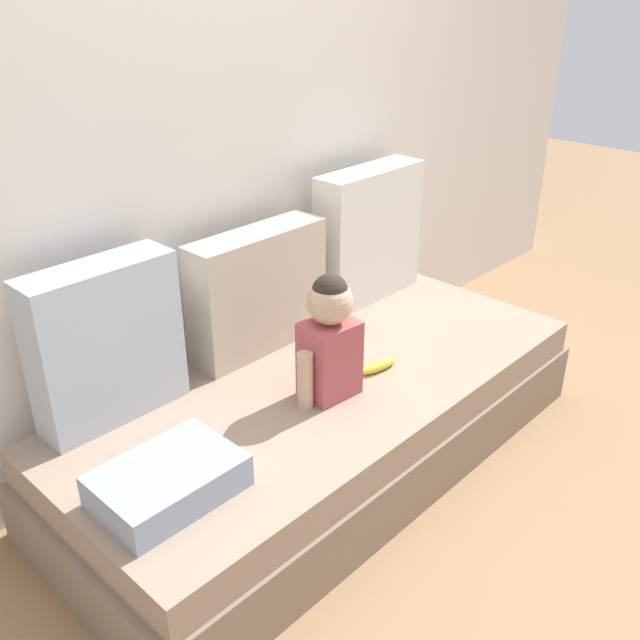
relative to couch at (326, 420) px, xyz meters
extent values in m
plane|color=#93704C|center=(0.00, 0.00, -0.18)|extent=(12.00, 12.00, 0.00)
cube|color=silver|center=(0.00, 0.59, 1.02)|extent=(5.33, 0.10, 2.41)
cube|color=#826C5B|center=(0.00, 0.00, -0.06)|extent=(2.13, 0.92, 0.24)
cube|color=gray|center=(0.00, 0.00, 0.12)|extent=(2.06, 0.89, 0.13)
cube|color=#B2BCC6|center=(-0.66, 0.36, 0.46)|extent=(0.49, 0.16, 0.54)
cube|color=#C1B29E|center=(0.00, 0.36, 0.43)|extent=(0.59, 0.16, 0.48)
cube|color=silver|center=(0.66, 0.36, 0.48)|extent=(0.56, 0.16, 0.59)
cube|color=#B24C51|center=(-0.07, -0.08, 0.33)|extent=(0.20, 0.17, 0.28)
sphere|color=tan|center=(-0.07, -0.08, 0.55)|extent=(0.16, 0.16, 0.16)
sphere|color=#2D231E|center=(-0.07, -0.08, 0.58)|extent=(0.12, 0.12, 0.12)
cylinder|color=tan|center=(-0.19, -0.08, 0.29)|extent=(0.06, 0.06, 0.21)
cylinder|color=tan|center=(0.05, -0.08, 0.29)|extent=(0.06, 0.06, 0.21)
ellipsoid|color=yellow|center=(0.17, -0.11, 0.21)|extent=(0.17, 0.07, 0.04)
cube|color=#8E9EB2|center=(-0.78, -0.12, 0.24)|extent=(0.40, 0.28, 0.10)
camera|label=1|loc=(-1.63, -1.51, 1.54)|focal=39.35mm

